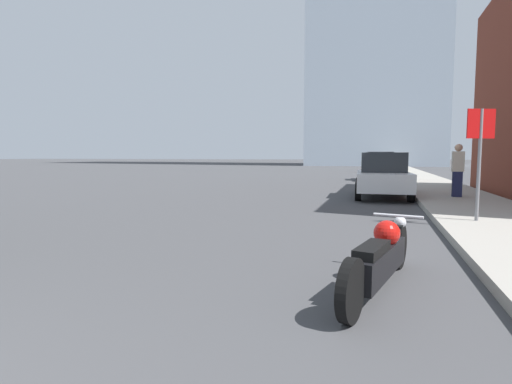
% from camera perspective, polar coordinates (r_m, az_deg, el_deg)
% --- Properties ---
extents(sidewalk, '(2.73, 240.00, 0.15)m').
position_cam_1_polar(sidewalk, '(40.13, 20.73, 2.76)').
color(sidewalk, '#9E998E').
rests_on(sidewalk, ground_plane).
extents(motorcycle, '(0.89, 2.58, 0.74)m').
position_cam_1_polar(motorcycle, '(4.71, 17.36, -8.87)').
color(motorcycle, black).
rests_on(motorcycle, ground_plane).
extents(parked_car_white, '(2.00, 4.47, 1.61)m').
position_cam_1_polar(parked_car_white, '(15.07, 17.63, 2.29)').
color(parked_car_white, silver).
rests_on(parked_car_white, ground_plane).
extents(parked_car_silver, '(2.12, 3.95, 1.76)m').
position_cam_1_polar(parked_car_silver, '(25.89, 17.19, 3.52)').
color(parked_car_silver, '#BCBCC1').
rests_on(parked_car_silver, ground_plane).
extents(parked_car_yellow, '(1.98, 4.36, 1.63)m').
position_cam_1_polar(parked_car_yellow, '(38.46, 17.30, 3.89)').
color(parked_car_yellow, gold).
rests_on(parked_car_yellow, ground_plane).
extents(stop_sign, '(0.57, 0.26, 2.30)m').
position_cam_1_polar(stop_sign, '(9.43, 29.36, 5.87)').
color(stop_sign, slate).
rests_on(stop_sign, sidewalk).
extents(pedestrian, '(0.36, 0.24, 1.74)m').
position_cam_1_polar(pedestrian, '(14.72, 26.86, 2.87)').
color(pedestrian, '#1E2347').
rests_on(pedestrian, sidewalk).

